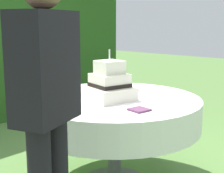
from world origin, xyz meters
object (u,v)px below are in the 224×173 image
at_px(serving_plate_far, 133,90).
at_px(napkin_stack, 139,110).
at_px(wedding_cake, 110,85).
at_px(serving_plate_near, 102,90).
at_px(standing_person, 46,106).
at_px(cake_table, 114,112).

relative_size(serving_plate_far, napkin_stack, 1.08).
height_order(wedding_cake, napkin_stack, wedding_cake).
bearing_deg(serving_plate_near, serving_plate_far, -53.93).
bearing_deg(standing_person, wedding_cake, 24.53).
bearing_deg(napkin_stack, standing_person, -177.42).
xyz_separation_m(serving_plate_near, standing_person, (-1.13, -0.72, 0.18)).
bearing_deg(serving_plate_near, wedding_cake, -125.96).
distance_m(cake_table, serving_plate_far, 0.34).
distance_m(wedding_cake, serving_plate_near, 0.39).
relative_size(serving_plate_far, standing_person, 0.08).
relative_size(cake_table, napkin_stack, 11.17).
distance_m(cake_table, napkin_stack, 0.45).
height_order(cake_table, standing_person, standing_person).
bearing_deg(wedding_cake, serving_plate_far, 11.68).
height_order(cake_table, serving_plate_far, serving_plate_far).
bearing_deg(wedding_cake, cake_table, 13.13).
height_order(serving_plate_far, napkin_stack, napkin_stack).
distance_m(wedding_cake, napkin_stack, 0.41).
bearing_deg(wedding_cake, serving_plate_near, 54.04).
bearing_deg(standing_person, napkin_stack, 2.58).
relative_size(wedding_cake, standing_person, 0.25).
relative_size(cake_table, standing_person, 0.87).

